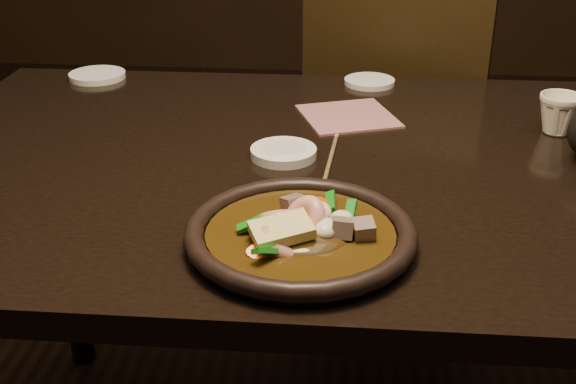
# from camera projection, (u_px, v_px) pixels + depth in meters

# --- Properties ---
(table) EXTENTS (1.60, 0.90, 0.75)m
(table) POSITION_uv_depth(u_px,v_px,m) (382.00, 202.00, 1.20)
(table) COLOR black
(table) RESTS_ON floor
(chair) EXTENTS (0.57, 0.57, 0.95)m
(chair) POSITION_uv_depth(u_px,v_px,m) (400.00, 140.00, 1.85)
(chair) COLOR black
(chair) RESTS_ON floor
(plate) EXTENTS (0.29, 0.29, 0.03)m
(plate) POSITION_uv_depth(u_px,v_px,m) (300.00, 235.00, 0.91)
(plate) COLOR black
(plate) RESTS_ON table
(stirfry) EXTENTS (0.18, 0.18, 0.07)m
(stirfry) POSITION_uv_depth(u_px,v_px,m) (300.00, 231.00, 0.91)
(stirfry) COLOR #322109
(stirfry) RESTS_ON plate
(soy_dish) EXTENTS (0.11, 0.11, 0.02)m
(soy_dish) POSITION_uv_depth(u_px,v_px,m) (284.00, 153.00, 1.17)
(soy_dish) COLOR white
(soy_dish) RESTS_ON table
(saucer_left) EXTENTS (0.12, 0.12, 0.01)m
(saucer_left) POSITION_uv_depth(u_px,v_px,m) (97.00, 75.00, 1.55)
(saucer_left) COLOR white
(saucer_left) RESTS_ON table
(saucer_right) EXTENTS (0.11, 0.11, 0.01)m
(saucer_right) POSITION_uv_depth(u_px,v_px,m) (370.00, 82.00, 1.52)
(saucer_right) COLOR white
(saucer_right) RESTS_ON table
(tea_cup) EXTENTS (0.09, 0.09, 0.08)m
(tea_cup) POSITION_uv_depth(u_px,v_px,m) (559.00, 113.00, 1.25)
(tea_cup) COLOR white
(tea_cup) RESTS_ON table
(chopsticks) EXTENTS (0.03, 0.24, 0.01)m
(chopsticks) POSITION_uv_depth(u_px,v_px,m) (329.00, 163.00, 1.14)
(chopsticks) COLOR tan
(chopsticks) RESTS_ON table
(napkin) EXTENTS (0.20, 0.20, 0.00)m
(napkin) POSITION_uv_depth(u_px,v_px,m) (348.00, 116.00, 1.34)
(napkin) COLOR #A06265
(napkin) RESTS_ON table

